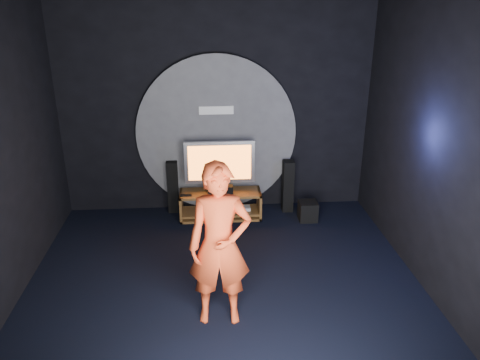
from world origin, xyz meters
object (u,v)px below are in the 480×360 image
tv (220,164)px  tower_speaker_right (288,186)px  player (220,246)px  media_console (221,206)px  tower_speaker_left (173,187)px  subwoofer (308,211)px

tv → tower_speaker_right: size_ratio=1.27×
player → tower_speaker_right: bearing=67.5°
media_console → tower_speaker_right: (1.13, 0.18, 0.25)m
tower_speaker_left → subwoofer: 2.27m
media_console → player: size_ratio=0.71×
tv → subwoofer: 1.62m
tower_speaker_left → tower_speaker_right: same height
tower_speaker_right → player: bearing=-114.2°
tower_speaker_left → subwoofer: tower_speaker_left is taller
media_console → tower_speaker_left: size_ratio=1.49×
tv → tower_speaker_left: bearing=163.4°
tower_speaker_right → subwoofer: (0.27, -0.39, -0.28)m
media_console → tower_speaker_left: bearing=159.1°
tower_speaker_left → tower_speaker_right: (1.92, -0.12, 0.00)m
tower_speaker_right → player: (-1.24, -2.76, 0.49)m
tv → tower_speaker_left: (-0.78, 0.23, -0.46)m
tower_speaker_right → media_console: bearing=-171.2°
tv → subwoofer: tv is taller
tv → player: size_ratio=0.60×
tower_speaker_left → player: (0.68, -2.88, 0.49)m
tower_speaker_right → subwoofer: 0.55m
media_console → tower_speaker_left: 0.88m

